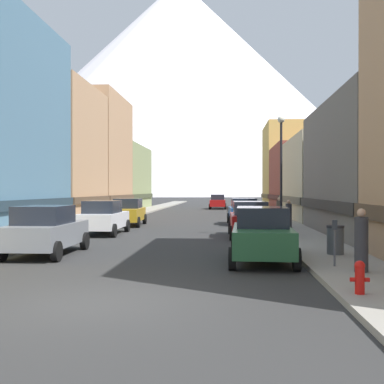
{
  "coord_description": "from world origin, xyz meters",
  "views": [
    {
      "loc": [
        2.65,
        -9.91,
        2.34
      ],
      "look_at": [
        -0.77,
        38.53,
        2.13
      ],
      "focal_mm": 45.68,
      "sensor_mm": 36.0,
      "label": 1
    }
  ],
  "objects": [
    {
      "name": "car_right_0",
      "position": [
        3.8,
        6.0,
        0.9
      ],
      "size": [
        2.2,
        4.46,
        1.78
      ],
      "color": "#265933",
      "rests_on": "ground"
    },
    {
      "name": "storefront_left_2",
      "position": [
        -11.33,
        26.51,
        4.98
      ],
      "size": [
        7.96,
        9.66,
        10.3
      ],
      "color": "tan",
      "rests_on": "ground"
    },
    {
      "name": "car_left_0",
      "position": [
        -3.8,
        7.15,
        0.9
      ],
      "size": [
        2.1,
        4.42,
        1.78
      ],
      "color": "slate",
      "rests_on": "ground"
    },
    {
      "name": "ground_plane",
      "position": [
        0.0,
        0.0,
        0.0
      ],
      "size": [
        400.0,
        400.0,
        0.0
      ],
      "primitive_type": "plane",
      "color": "#2E2E2E"
    },
    {
      "name": "streetlamp_right",
      "position": [
        5.35,
        14.44,
        3.99
      ],
      "size": [
        0.36,
        0.36,
        5.86
      ],
      "color": "black",
      "rests_on": "sidewalk_right"
    },
    {
      "name": "car_driving_0",
      "position": [
        1.6,
        49.7,
        0.9
      ],
      "size": [
        2.06,
        4.4,
        1.78
      ],
      "color": "#9E1111",
      "rests_on": "ground"
    },
    {
      "name": "car_right_2",
      "position": [
        3.8,
        23.26,
        0.9
      ],
      "size": [
        2.21,
        4.47,
        1.78
      ],
      "color": "#19478C",
      "rests_on": "ground"
    },
    {
      "name": "mountain_backdrop",
      "position": [
        -23.48,
        260.0,
        59.5
      ],
      "size": [
        234.11,
        234.11,
        119.0
      ],
      "primitive_type": "cone",
      "color": "silver",
      "rests_on": "ground"
    },
    {
      "name": "sidewalk_right",
      "position": [
        6.25,
        35.0,
        0.07
      ],
      "size": [
        2.5,
        100.0,
        0.15
      ],
      "primitive_type": "cube",
      "color": "gray",
      "rests_on": "ground"
    },
    {
      "name": "car_left_2",
      "position": [
        -3.8,
        21.64,
        0.9
      ],
      "size": [
        2.22,
        4.47,
        1.78
      ],
      "color": "#B28419",
      "rests_on": "ground"
    },
    {
      "name": "fire_hydrant_near",
      "position": [
        5.45,
        0.57,
        0.53
      ],
      "size": [
        0.4,
        0.22,
        0.7
      ],
      "color": "red",
      "rests_on": "sidewalk_right"
    },
    {
      "name": "car_left_1",
      "position": [
        -3.8,
        15.29,
        0.9
      ],
      "size": [
        2.07,
        4.4,
        1.78
      ],
      "color": "silver",
      "rests_on": "ground"
    },
    {
      "name": "parking_meter_near",
      "position": [
        5.75,
        4.34,
        1.01
      ],
      "size": [
        0.14,
        0.1,
        1.33
      ],
      "color": "#595960",
      "rests_on": "sidewalk_right"
    },
    {
      "name": "sidewalk_left",
      "position": [
        -6.25,
        35.0,
        0.07
      ],
      "size": [
        2.5,
        100.0,
        0.15
      ],
      "primitive_type": "cube",
      "color": "gray",
      "rests_on": "ground"
    },
    {
      "name": "storefront_left_4",
      "position": [
        -10.7,
        49.19,
        3.71
      ],
      "size": [
        6.69,
        13.42,
        7.7
      ],
      "color": "#8C9966",
      "rests_on": "ground"
    },
    {
      "name": "storefront_right_3",
      "position": [
        11.51,
        40.5,
        3.3
      ],
      "size": [
        8.31,
        11.26,
        6.86
      ],
      "color": "brown",
      "rests_on": "ground"
    },
    {
      "name": "car_right_1",
      "position": [
        3.8,
        14.31,
        0.9
      ],
      "size": [
        2.11,
        4.42,
        1.78
      ],
      "color": "#9E1111",
      "rests_on": "ground"
    },
    {
      "name": "storefront_left_3",
      "position": [
        -11.89,
        37.07,
        5.57
      ],
      "size": [
        9.08,
        10.73,
        11.49
      ],
      "color": "tan",
      "rests_on": "ground"
    },
    {
      "name": "trash_bin_right",
      "position": [
        6.35,
        6.99,
        0.64
      ],
      "size": [
        0.59,
        0.59,
        0.98
      ],
      "color": "#4C5156",
      "rests_on": "sidewalk_right"
    },
    {
      "name": "storefront_right_4",
      "position": [
        11.07,
        51.49,
        5.05
      ],
      "size": [
        7.43,
        10.24,
        10.43
      ],
      "color": "#D8B259",
      "rests_on": "ground"
    },
    {
      "name": "pedestrian_0",
      "position": [
        6.25,
        18.64,
        0.89
      ],
      "size": [
        0.36,
        0.36,
        1.61
      ],
      "color": "#333338",
      "rests_on": "sidewalk_right"
    },
    {
      "name": "storefront_right_2",
      "position": [
        10.81,
        28.05,
        3.01
      ],
      "size": [
        6.92,
        12.49,
        6.25
      ],
      "color": "beige",
      "rests_on": "ground"
    },
    {
      "name": "pedestrian_2",
      "position": [
        6.25,
        3.41,
        0.93
      ],
      "size": [
        0.36,
        0.36,
        1.7
      ],
      "color": "#333338",
      "rests_on": "sidewalk_right"
    },
    {
      "name": "pedestrian_1",
      "position": [
        6.25,
        23.81,
        0.93
      ],
      "size": [
        0.36,
        0.36,
        1.68
      ],
      "color": "brown",
      "rests_on": "sidewalk_right"
    }
  ]
}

